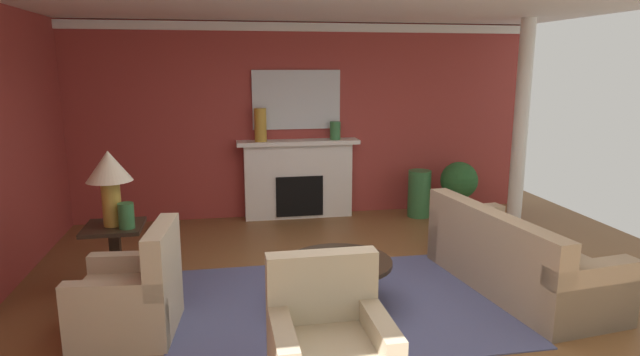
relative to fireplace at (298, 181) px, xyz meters
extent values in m
plane|color=brown|center=(0.04, -3.02, -0.56)|extent=(8.56, 8.56, 0.00)
cube|color=#9E3833|center=(0.04, 0.21, 0.88)|extent=(7.18, 0.12, 2.87)
cube|color=white|center=(0.04, 0.13, 2.23)|extent=(7.18, 0.08, 0.12)
cube|color=#4C517A|center=(-0.05, -3.09, -0.55)|extent=(3.13, 2.26, 0.01)
cube|color=white|center=(0.00, 0.01, 0.00)|extent=(1.60, 0.25, 1.11)
cube|color=black|center=(0.00, -0.01, -0.21)|extent=(0.70, 0.26, 0.60)
cube|color=white|center=(0.00, -0.02, 0.59)|extent=(1.80, 0.35, 0.06)
cube|color=silver|center=(0.00, 0.12, 1.20)|extent=(1.30, 0.04, 0.86)
cube|color=tan|center=(1.83, -3.03, -0.33)|extent=(1.16, 2.20, 0.45)
cube|color=tan|center=(1.49, -3.08, 0.09)|extent=(0.46, 2.11, 0.40)
cube|color=tan|center=(1.96, -3.98, -0.25)|extent=(0.92, 0.31, 0.62)
cube|color=tan|center=(1.71, -2.09, -0.25)|extent=(0.92, 0.31, 0.62)
cube|color=#C1B293|center=(-1.94, -3.30, -0.34)|extent=(0.87, 0.87, 0.44)
cube|color=#C1B293|center=(-1.62, -3.33, 0.14)|extent=(0.24, 0.81, 0.51)
cube|color=#C1B293|center=(-1.91, -2.97, -0.26)|extent=(0.81, 0.22, 0.60)
cube|color=#C1B293|center=(-1.97, -3.63, -0.26)|extent=(0.81, 0.22, 0.60)
cube|color=#C1B293|center=(-0.42, -4.20, 0.14)|extent=(0.80, 0.17, 0.51)
cube|color=#C1B293|center=(-0.09, -4.52, -0.26)|extent=(0.15, 0.80, 0.60)
cylinder|color=#2D2319|center=(-0.05, -3.09, -0.13)|extent=(1.00, 1.00, 0.04)
cylinder|color=#2D2319|center=(-0.05, -3.09, -0.35)|extent=(0.12, 0.12, 0.41)
cylinder|color=#2D2319|center=(-0.05, -3.09, -0.54)|extent=(0.56, 0.56, 0.03)
cube|color=#2D2319|center=(-2.19, -2.38, 0.12)|extent=(0.56, 0.56, 0.04)
cube|color=#2D2319|center=(-2.19, -2.38, -0.23)|extent=(0.10, 0.10, 0.66)
cube|color=#2D2319|center=(-2.19, -2.38, -0.54)|extent=(0.45, 0.45, 0.04)
cylinder|color=#B28E38|center=(-2.19, -2.38, 0.37)|extent=(0.18, 0.18, 0.45)
cone|color=beige|center=(-2.19, -2.38, 0.74)|extent=(0.44, 0.44, 0.30)
cylinder|color=#B7892D|center=(-0.55, -0.05, 0.86)|extent=(0.18, 0.18, 0.48)
cylinder|color=#33703D|center=(0.55, -0.05, 0.75)|extent=(0.16, 0.16, 0.27)
cylinder|color=#33703D|center=(1.80, -0.30, -0.20)|extent=(0.34, 0.34, 0.71)
cylinder|color=#33703D|center=(-2.04, -2.50, 0.27)|extent=(0.15, 0.15, 0.25)
cube|color=navy|center=(0.08, -3.03, -0.09)|extent=(0.23, 0.21, 0.03)
cube|color=tan|center=(0.00, -3.03, -0.05)|extent=(0.27, 0.20, 0.04)
cylinder|color=#A8754C|center=(2.40, -0.37, -0.41)|extent=(0.32, 0.32, 0.30)
sphere|color=#28602D|center=(2.40, -0.37, 0.00)|extent=(0.56, 0.56, 0.56)
cylinder|color=white|center=(2.96, -1.01, 0.88)|extent=(0.20, 0.20, 2.87)
camera|label=1|loc=(-1.08, -7.74, 1.70)|focal=29.99mm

